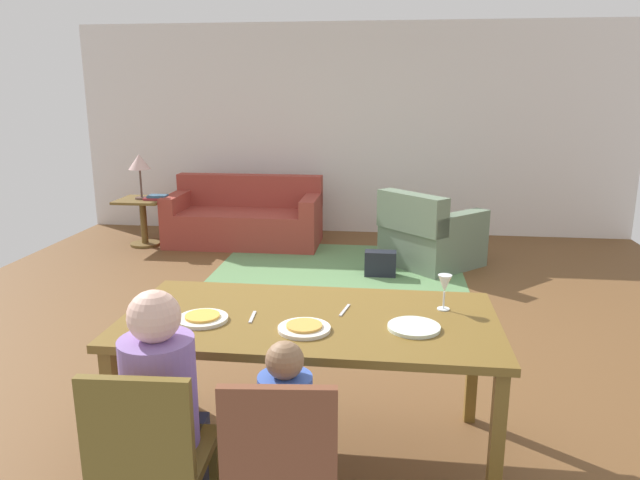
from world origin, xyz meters
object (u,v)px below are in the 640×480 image
(dining_table, at_px, (310,329))
(table_lamp, at_px, (139,164))
(plate_near_man, at_px, (203,319))
(book_lower, at_px, (154,199))
(handbag, at_px, (380,264))
(plate_near_child, at_px, (304,329))
(wine_glass, at_px, (445,285))
(couch, at_px, (245,219))
(armchair, at_px, (429,237))
(plate_near_woman, at_px, (414,327))
(dining_chair_man, at_px, (150,454))
(person_man, at_px, (165,424))
(side_table, at_px, (143,215))
(book_upper, at_px, (158,196))
(dining_chair_child, at_px, (281,464))
(person_child, at_px, (287,451))

(dining_table, height_order, table_lamp, table_lamp)
(plate_near_man, bearing_deg, book_lower, 115.28)
(handbag, bearing_deg, plate_near_child, -95.10)
(wine_glass, distance_m, handbag, 3.06)
(couch, xyz_separation_m, armchair, (2.22, -0.70, 0.02))
(plate_near_woman, relative_size, wine_glass, 1.34)
(table_lamp, bearing_deg, dining_chair_man, -66.45)
(person_man, distance_m, table_lamp, 5.15)
(handbag, bearing_deg, side_table, 162.85)
(couch, relative_size, table_lamp, 3.44)
(plate_near_man, bearing_deg, plate_near_woman, 1.12)
(table_lamp, bearing_deg, book_lower, -13.03)
(plate_near_child, relative_size, table_lamp, 0.46)
(armchair, bearing_deg, book_upper, 172.71)
(table_lamp, height_order, book_lower, table_lamp)
(side_table, bearing_deg, book_upper, -7.18)
(table_lamp, xyz_separation_m, book_upper, (0.21, -0.03, -0.39))
(couch, height_order, book_upper, couch)
(dining_table, height_order, armchair, armchair)
(couch, distance_m, handbag, 2.07)
(dining_table, bearing_deg, side_table, 123.11)
(plate_near_man, xyz_separation_m, person_man, (-0.00, -0.53, -0.26))
(wine_glass, xyz_separation_m, table_lamp, (-3.29, 3.84, 0.12))
(person_man, relative_size, armchair, 0.92)
(plate_near_woman, bearing_deg, book_lower, 125.99)
(plate_near_woman, distance_m, side_table, 5.19)
(wine_glass, xyz_separation_m, couch, (-2.08, 4.10, -0.59))
(dining_chair_child, distance_m, armchair, 4.48)
(dining_table, xyz_separation_m, plate_near_man, (-0.51, -0.12, 0.08))
(plate_near_woman, xyz_separation_m, dining_chair_man, (-1.02, -0.73, -0.28))
(plate_near_woman, relative_size, armchair, 0.21)
(book_lower, height_order, handbag, book_lower)
(dining_table, relative_size, plate_near_child, 7.47)
(dining_table, height_order, wine_glass, wine_glass)
(person_man, bearing_deg, book_upper, 112.17)
(side_table, distance_m, handbag, 3.06)
(dining_table, relative_size, plate_near_woman, 7.47)
(plate_near_man, bearing_deg, dining_table, 13.15)
(person_man, bearing_deg, person_child, -0.59)
(person_man, relative_size, side_table, 1.91)
(person_child, bearing_deg, armchair, 79.19)
(side_table, relative_size, handbag, 1.81)
(person_child, height_order, armchair, person_child)
(dining_chair_child, relative_size, book_upper, 3.95)
(person_child, bearing_deg, wine_glass, 51.12)
(plate_near_child, relative_size, book_upper, 1.14)
(wine_glass, relative_size, dining_chair_man, 0.21)
(armchair, xyz_separation_m, table_lamp, (-3.43, 0.44, 0.69))
(person_man, xyz_separation_m, dining_chair_child, (0.52, -0.17, -0.02))
(dining_table, xyz_separation_m, wine_glass, (0.67, 0.18, 0.20))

